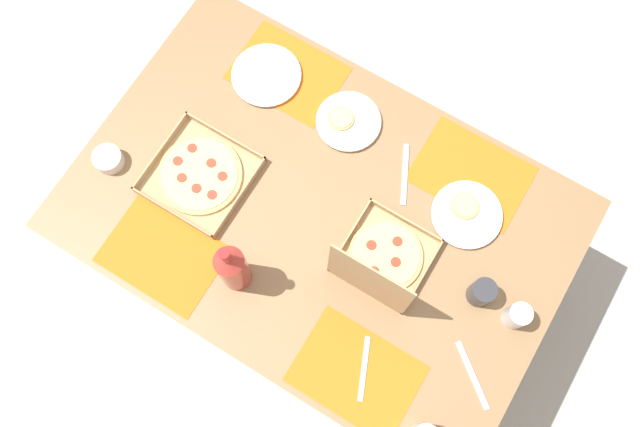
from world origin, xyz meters
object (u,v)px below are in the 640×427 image
at_px(pizza_box_edge_far, 382,261).
at_px(plate_middle, 266,76).
at_px(plate_near_left, 348,121).
at_px(cup_red, 517,316).
at_px(cup_spare, 482,292).
at_px(pizza_box_corner_left, 200,175).
at_px(soda_bottle, 233,268).
at_px(plate_far_right, 466,214).
at_px(condiment_bowl, 108,159).

distance_m(pizza_box_edge_far, plate_middle, 0.75).
bearing_deg(plate_near_left, cup_red, 158.59).
xyz_separation_m(plate_middle, cup_red, (-1.08, 0.30, 0.04)).
distance_m(plate_middle, cup_spare, 1.00).
distance_m(pizza_box_corner_left, soda_bottle, 0.37).
distance_m(pizza_box_edge_far, cup_red, 0.43).
xyz_separation_m(plate_far_right, soda_bottle, (0.51, 0.54, 0.12)).
distance_m(pizza_box_edge_far, plate_near_left, 0.49).
xyz_separation_m(soda_bottle, condiment_bowl, (0.56, -0.10, -0.11)).
relative_size(plate_near_left, cup_red, 2.13).
relative_size(pizza_box_edge_far, cup_spare, 3.03).
bearing_deg(soda_bottle, cup_spare, -153.32).
height_order(plate_near_left, cup_red, cup_red).
distance_m(plate_middle, plate_far_right, 0.81).
xyz_separation_m(pizza_box_corner_left, pizza_box_edge_far, (-0.64, -0.05, 0.04)).
distance_m(soda_bottle, condiment_bowl, 0.58).
distance_m(plate_middle, soda_bottle, 0.70).
bearing_deg(pizza_box_corner_left, plate_middle, -88.74).
relative_size(pizza_box_edge_far, plate_far_right, 1.32).
bearing_deg(plate_middle, soda_bottle, 115.07).
height_order(pizza_box_corner_left, plate_middle, pizza_box_corner_left).
bearing_deg(plate_near_left, cup_spare, 155.57).
bearing_deg(plate_far_right, soda_bottle, 46.68).
bearing_deg(pizza_box_edge_far, soda_bottle, 36.17).
height_order(plate_near_left, soda_bottle, soda_bottle).
distance_m(plate_middle, condiment_bowl, 0.59).
bearing_deg(pizza_box_edge_far, plate_near_left, -47.26).
relative_size(cup_spare, cup_red, 0.98).
distance_m(plate_far_right, plate_near_left, 0.49).
bearing_deg(pizza_box_edge_far, plate_far_right, -118.53).
relative_size(soda_bottle, cup_spare, 3.27).
bearing_deg(plate_middle, condiment_bowl, 62.63).
distance_m(cup_spare, condiment_bowl, 1.25).
height_order(plate_far_right, condiment_bowl, condiment_bowl).
bearing_deg(plate_far_right, plate_middle, -5.87).
bearing_deg(soda_bottle, plate_near_left, -92.56).
relative_size(plate_far_right, soda_bottle, 0.70).
bearing_deg(soda_bottle, pizza_box_edge_far, -143.83).
distance_m(pizza_box_edge_far, soda_bottle, 0.45).
bearing_deg(soda_bottle, pizza_box_corner_left, -36.98).
distance_m(cup_red, condiment_bowl, 1.36).
bearing_deg(pizza_box_corner_left, plate_far_right, -157.52).
relative_size(plate_middle, condiment_bowl, 2.52).
bearing_deg(pizza_box_edge_far, cup_red, -171.69).
height_order(pizza_box_edge_far, cup_spare, pizza_box_edge_far).
bearing_deg(cup_red, soda_bottle, 22.50).
relative_size(pizza_box_corner_left, plate_near_left, 1.44).
xyz_separation_m(plate_middle, soda_bottle, (-0.29, 0.62, 0.12)).
relative_size(plate_middle, plate_near_left, 1.09).
relative_size(plate_middle, cup_red, 2.33).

